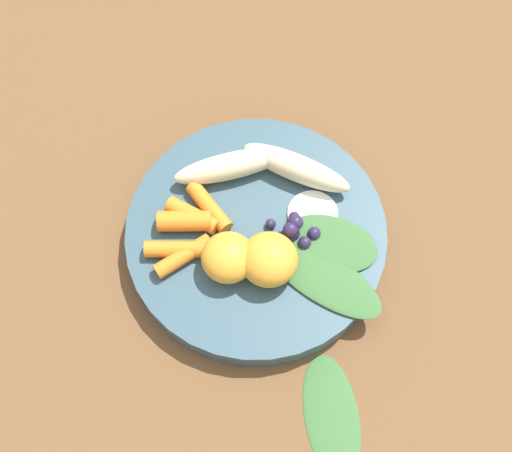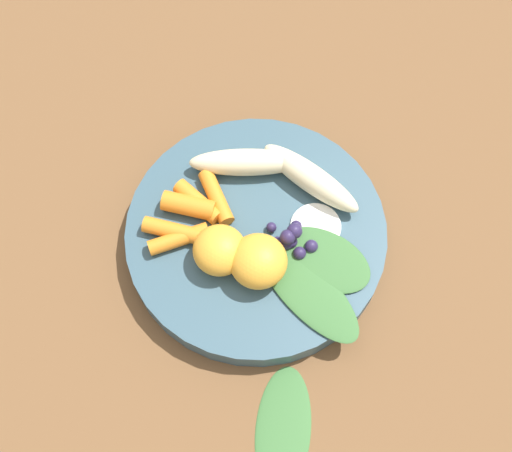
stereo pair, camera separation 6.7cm
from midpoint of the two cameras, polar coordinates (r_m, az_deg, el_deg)
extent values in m
plane|color=brown|center=(0.70, -2.71, -1.54)|extent=(2.40, 2.40, 0.00)
cylinder|color=#385666|center=(0.69, -2.76, -1.11)|extent=(0.25, 0.25, 0.03)
ellipsoid|color=beige|center=(0.69, -4.85, 4.55)|extent=(0.03, 0.11, 0.03)
ellipsoid|color=beige|center=(0.69, 0.52, 4.45)|extent=(0.10, 0.10, 0.03)
ellipsoid|color=#F4A833|center=(0.64, -1.94, -3.07)|extent=(0.05, 0.05, 0.04)
ellipsoid|color=#F4A833|center=(0.65, -5.21, -2.89)|extent=(0.05, 0.05, 0.04)
cylinder|color=orange|center=(0.68, -6.60, 1.24)|extent=(0.06, 0.03, 0.02)
cylinder|color=orange|center=(0.68, -7.95, 0.55)|extent=(0.05, 0.05, 0.02)
cylinder|color=orange|center=(0.68, -8.60, 0.08)|extent=(0.03, 0.05, 0.02)
cylinder|color=orange|center=(0.67, -9.26, -2.06)|extent=(0.03, 0.06, 0.02)
cylinder|color=orange|center=(0.67, -8.76, -2.75)|extent=(0.03, 0.06, 0.01)
sphere|color=#2D234C|center=(0.67, -0.08, -1.14)|extent=(0.01, 0.01, 0.01)
sphere|color=#2D234C|center=(0.67, -1.69, 0.05)|extent=(0.01, 0.01, 0.01)
sphere|color=#2D234C|center=(0.67, -0.83, -1.19)|extent=(0.01, 0.01, 0.01)
sphere|color=#2D234C|center=(0.67, -0.19, -1.13)|extent=(0.01, 0.01, 0.01)
sphere|color=#2D234C|center=(0.67, -0.93, -1.34)|extent=(0.01, 0.01, 0.01)
sphere|color=#2D234C|center=(0.68, 0.24, 0.61)|extent=(0.01, 0.01, 0.01)
sphere|color=#2D234C|center=(0.67, -0.15, -0.99)|extent=(0.01, 0.01, 0.01)
sphere|color=#2D234C|center=(0.67, 0.19, -0.92)|extent=(0.01, 0.01, 0.01)
sphere|color=#2D234C|center=(0.66, 1.12, -1.67)|extent=(0.01, 0.01, 0.01)
sphere|color=#2D234C|center=(0.66, -0.07, -0.61)|extent=(0.01, 0.01, 0.01)
sphere|color=#2D234C|center=(0.67, 1.90, -0.92)|extent=(0.01, 0.01, 0.01)
sphere|color=#2D234C|center=(0.67, -0.14, -1.08)|extent=(0.01, 0.01, 0.01)
sphere|color=#2D234C|center=(0.66, 0.34, -0.02)|extent=(0.01, 0.01, 0.01)
cylinder|color=white|center=(0.68, 1.93, 0.45)|extent=(0.05, 0.05, 0.00)
ellipsoid|color=#3D7038|center=(0.66, 2.43, -4.39)|extent=(0.13, 0.12, 0.00)
ellipsoid|color=#3D7038|center=(0.67, 3.13, -1.72)|extent=(0.10, 0.11, 0.00)
ellipsoid|color=#3D7038|center=(0.65, 3.17, -15.47)|extent=(0.12, 0.07, 0.01)
camera|label=1|loc=(0.03, -92.88, -6.43)|focal=49.48mm
camera|label=2|loc=(0.03, 87.12, 6.43)|focal=49.48mm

